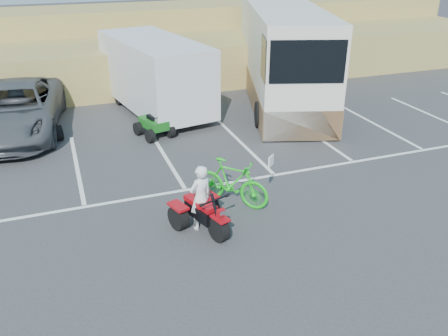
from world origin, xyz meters
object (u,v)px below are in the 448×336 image
object	(u,v)px
rv_motorhome	(281,59)
quad_atv_blue	(44,138)
quad_atv_green	(155,136)
green_dirt_bike	(232,182)
rider	(201,198)
cargo_trailer	(155,73)
red_trike_atv	(205,230)
grey_pickup	(16,109)

from	to	relation	value
rv_motorhome	quad_atv_blue	size ratio (longest dim) A/B	7.35
rv_motorhome	quad_atv_green	xyz separation A→B (m)	(-6.18, -2.74, -1.65)
green_dirt_bike	quad_atv_green	size ratio (longest dim) A/B	1.55
rider	cargo_trailer	bearing A→B (deg)	-114.14
red_trike_atv	rider	xyz separation A→B (m)	(-0.05, 0.14, 0.81)
rider	green_dirt_bike	size ratio (longest dim) A/B	0.79
rv_motorhome	quad_atv_green	size ratio (longest dim) A/B	8.25
rider	cargo_trailer	world-z (taller)	cargo_trailer
grey_pickup	rv_motorhome	bearing A→B (deg)	11.39
grey_pickup	quad_atv_blue	world-z (taller)	grey_pickup
red_trike_atv	quad_atv_green	bearing A→B (deg)	70.19
cargo_trailer	rv_motorhome	size ratio (longest dim) A/B	0.59
rider	quad_atv_blue	bearing A→B (deg)	-83.10
quad_atv_blue	quad_atv_green	bearing A→B (deg)	-28.25
green_dirt_bike	quad_atv_blue	world-z (taller)	green_dirt_bike
grey_pickup	rv_motorhome	distance (m)	10.69
cargo_trailer	quad_atv_blue	size ratio (longest dim) A/B	4.34
red_trike_atv	green_dirt_bike	bearing A→B (deg)	24.78
rider	rv_motorhome	world-z (taller)	rv_motorhome
quad_atv_blue	grey_pickup	bearing A→B (deg)	122.41
red_trike_atv	quad_atv_blue	size ratio (longest dim) A/B	1.06
red_trike_atv	grey_pickup	distance (m)	9.42
rider	grey_pickup	world-z (taller)	grey_pickup
rider	green_dirt_bike	xyz separation A→B (m)	(1.09, 0.83, -0.20)
quad_atv_blue	red_trike_atv	bearing A→B (deg)	-75.58
quad_atv_green	cargo_trailer	bearing A→B (deg)	59.08
red_trike_atv	quad_atv_blue	xyz separation A→B (m)	(-3.49, 7.51, 0.00)
green_dirt_bike	quad_atv_green	world-z (taller)	green_dirt_bike
grey_pickup	quad_atv_blue	bearing A→B (deg)	-39.57
cargo_trailer	green_dirt_bike	bearing A→B (deg)	-99.28
grey_pickup	quad_atv_green	world-z (taller)	grey_pickup
rider	quad_atv_blue	xyz separation A→B (m)	(-3.45, 7.37, -0.81)
red_trike_atv	cargo_trailer	xyz separation A→B (m)	(0.88, 9.04, 1.54)
quad_atv_blue	cargo_trailer	bearing A→B (deg)	8.73
rider	cargo_trailer	size ratio (longest dim) A/B	0.25
green_dirt_bike	quad_atv_green	xyz separation A→B (m)	(-0.87, 5.36, -0.61)
quad_atv_blue	quad_atv_green	size ratio (longest dim) A/B	1.12
red_trike_atv	quad_atv_blue	bearing A→B (deg)	96.77
rider	cargo_trailer	distance (m)	8.97
grey_pickup	red_trike_atv	bearing A→B (deg)	-55.39
green_dirt_bike	grey_pickup	size ratio (longest dim) A/B	0.33
red_trike_atv	quad_atv_green	distance (m)	6.34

